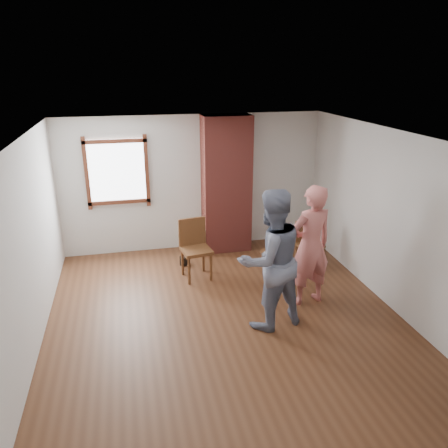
{
  "coord_description": "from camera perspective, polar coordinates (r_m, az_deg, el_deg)",
  "views": [
    {
      "loc": [
        -1.24,
        -5.32,
        3.46
      ],
      "look_at": [
        0.16,
        0.8,
        1.15
      ],
      "focal_mm": 35.0,
      "sensor_mm": 36.0,
      "label": 1
    }
  ],
  "objects": [
    {
      "name": "man",
      "position": [
        5.9,
        6.08,
        -4.69
      ],
      "size": [
        1.12,
        0.97,
        1.97
      ],
      "primitive_type": "imported",
      "rotation": [
        0.0,
        0.0,
        3.4
      ],
      "color": "#121A34",
      "rests_on": "ground"
    },
    {
      "name": "dining_chair_left",
      "position": [
        7.42,
        -3.86,
        -2.77
      ],
      "size": [
        0.54,
        0.54,
        1.02
      ],
      "rotation": [
        0.0,
        0.0,
        0.15
      ],
      "color": "brown",
      "rests_on": "ground"
    },
    {
      "name": "brick_chimney",
      "position": [
        8.32,
        0.3,
        5.15
      ],
      "size": [
        0.9,
        0.5,
        2.6
      ],
      "primitive_type": "cube",
      "color": "#A04139",
      "rests_on": "ground"
    },
    {
      "name": "cake_slice",
      "position": [
        7.1,
        6.46,
        -3.36
      ],
      "size": [
        0.08,
        0.07,
        0.06
      ],
      "primitive_type": "cube",
      "color": "white",
      "rests_on": "cake_plate"
    },
    {
      "name": "dark_pot",
      "position": [
        8.03,
        -5.27,
        -4.8
      ],
      "size": [
        0.2,
        0.2,
        0.16
      ],
      "primitive_type": "cylinder",
      "rotation": [
        0.0,
        0.0,
        -0.3
      ],
      "color": "black",
      "rests_on": "ground"
    },
    {
      "name": "cake_plate",
      "position": [
        7.11,
        6.37,
        -3.62
      ],
      "size": [
        0.18,
        0.18,
        0.01
      ],
      "primitive_type": "cylinder",
      "color": "white",
      "rests_on": "side_table"
    },
    {
      "name": "dining_chair_right",
      "position": [
        7.94,
        10.83,
        -2.21
      ],
      "size": [
        0.49,
        0.49,
        0.86
      ],
      "rotation": [
        0.0,
        0.0,
        0.25
      ],
      "color": "brown",
      "rests_on": "ground"
    },
    {
      "name": "room_shell",
      "position": [
        6.26,
        -1.58,
        4.91
      ],
      "size": [
        5.04,
        5.52,
        2.62
      ],
      "color": "silver",
      "rests_on": "ground"
    },
    {
      "name": "person_pink",
      "position": [
        6.58,
        11.22,
        -2.8
      ],
      "size": [
        0.75,
        0.56,
        1.86
      ],
      "primitive_type": "imported",
      "rotation": [
        0.0,
        0.0,
        3.32
      ],
      "color": "#D26E69",
      "rests_on": "ground"
    },
    {
      "name": "ground",
      "position": [
        6.47,
        0.16,
        -12.15
      ],
      "size": [
        5.5,
        5.5,
        0.0
      ],
      "primitive_type": "plane",
      "color": "brown",
      "rests_on": "ground"
    },
    {
      "name": "stoneware_crock",
      "position": [
        8.45,
        -3.52,
        -2.17
      ],
      "size": [
        0.46,
        0.46,
        0.5
      ],
      "primitive_type": "cylinder",
      "rotation": [
        0.0,
        0.0,
        0.22
      ],
      "color": "#C7B18F",
      "rests_on": "ground"
    },
    {
      "name": "side_table",
      "position": [
        7.19,
        6.31,
        -5.08
      ],
      "size": [
        0.4,
        0.4,
        0.6
      ],
      "color": "brown",
      "rests_on": "ground"
    }
  ]
}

